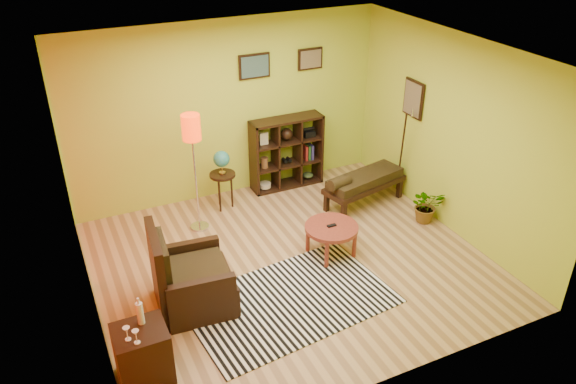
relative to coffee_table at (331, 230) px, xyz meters
name	(u,v)px	position (x,y,z in m)	size (l,w,h in m)	color
ground	(290,263)	(-0.59, 0.04, -0.38)	(5.00, 5.00, 0.00)	tan
room_shell	(283,140)	(-0.69, 0.05, 1.42)	(5.04, 4.54, 2.82)	#B5CC35
zebra_rug	(290,301)	(-0.94, -0.67, -0.38)	(2.43, 1.50, 0.01)	white
coffee_table	(331,230)	(0.00, 0.00, 0.00)	(0.72, 0.72, 0.46)	maroon
armchair	(189,283)	(-2.05, -0.22, -0.06)	(0.97, 0.97, 1.08)	black
side_cabinet	(143,354)	(-2.79, -1.11, -0.07)	(0.53, 0.48, 0.94)	black
floor_lamp	(192,138)	(-1.43, 1.41, 1.05)	(0.27, 0.27, 1.77)	silver
globe_table	(222,166)	(-0.90, 1.81, 0.35)	(0.40, 0.40, 0.97)	black
cube_shelf	(287,153)	(0.32, 2.07, 0.22)	(1.20, 0.35, 1.20)	black
bench	(363,182)	(1.10, 0.97, 0.02)	(1.45, 0.77, 0.64)	black
potted_plant	(426,209)	(1.71, 0.14, -0.18)	(0.48, 0.53, 0.42)	#26661E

